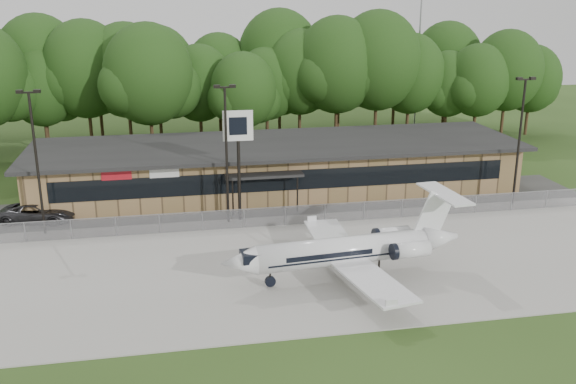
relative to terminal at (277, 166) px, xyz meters
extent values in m
plane|color=#2B4518|center=(0.00, -23.94, -2.18)|extent=(160.00, 160.00, 0.00)
cube|color=#9E9B93|center=(0.00, -15.94, -2.14)|extent=(64.00, 18.00, 0.08)
cube|color=#383835|center=(0.00, -4.44, -2.15)|extent=(50.00, 9.00, 0.06)
cube|color=#927149|center=(0.00, 0.06, -0.18)|extent=(40.00, 10.00, 4.00)
cube|color=black|center=(0.00, -4.96, 0.12)|extent=(36.00, 0.08, 1.60)
cube|color=black|center=(0.00, -0.44, 1.97)|extent=(41.00, 11.50, 0.30)
cube|color=black|center=(-2.00, -5.54, 0.82)|extent=(6.00, 1.60, 0.20)
cube|color=red|center=(-13.00, -4.99, 1.22)|extent=(2.20, 0.06, 0.70)
cube|color=silver|center=(-9.50, -4.99, 1.22)|extent=(2.20, 0.06, 0.70)
cube|color=gray|center=(0.00, -8.94, -1.43)|extent=(46.00, 0.03, 1.50)
cube|color=gray|center=(0.00, -8.94, -0.68)|extent=(46.00, 0.04, 0.04)
cylinder|color=gray|center=(22.00, 24.06, 10.32)|extent=(0.20, 0.20, 25.00)
cylinder|color=black|center=(-18.00, -7.44, 2.82)|extent=(0.18, 0.18, 10.00)
cube|color=black|center=(-18.00, -7.44, 7.87)|extent=(1.20, 0.12, 0.12)
cube|color=black|center=(-18.55, -7.44, 7.94)|extent=(0.45, 0.30, 0.22)
cube|color=black|center=(-17.45, -7.44, 7.94)|extent=(0.45, 0.30, 0.22)
cylinder|color=black|center=(-5.00, -7.44, 2.82)|extent=(0.18, 0.18, 10.00)
cube|color=black|center=(-5.00, -7.44, 7.87)|extent=(1.20, 0.12, 0.12)
cube|color=black|center=(-5.55, -7.44, 7.94)|extent=(0.45, 0.30, 0.22)
cube|color=black|center=(-4.45, -7.44, 7.94)|extent=(0.45, 0.30, 0.22)
cylinder|color=black|center=(18.00, -7.44, 2.82)|extent=(0.18, 0.18, 10.00)
cube|color=black|center=(18.00, -7.44, 7.87)|extent=(1.20, 0.12, 0.12)
cube|color=black|center=(17.45, -7.44, 7.94)|extent=(0.45, 0.30, 0.22)
cube|color=black|center=(18.55, -7.44, 7.94)|extent=(0.45, 0.30, 0.22)
cylinder|color=silver|center=(0.62, -18.64, -0.40)|extent=(10.53, 2.57, 1.67)
cone|color=silver|center=(-5.61, -19.18, -0.40)|extent=(2.22, 1.84, 1.67)
cone|color=silver|center=(6.96, -18.09, -0.25)|extent=(2.43, 1.86, 1.67)
cube|color=silver|center=(1.44, -22.02, -0.87)|extent=(2.83, 6.43, 0.13)
cube|color=silver|center=(0.84, -15.17, -0.87)|extent=(2.83, 6.43, 0.13)
cylinder|color=silver|center=(4.48, -19.61, -0.25)|extent=(2.37, 1.13, 0.94)
cylinder|color=silver|center=(4.25, -17.01, -0.25)|extent=(2.37, 1.13, 0.94)
cube|color=silver|center=(6.44, -18.13, 1.26)|extent=(2.56, 0.37, 3.14)
cube|color=silver|center=(7.06, -18.08, 2.57)|extent=(1.77, 4.90, 0.10)
cube|color=black|center=(-4.88, -19.12, -0.11)|extent=(1.15, 1.34, 0.52)
cube|color=black|center=(2.49, -18.48, -1.81)|extent=(1.05, 2.56, 0.73)
cylinder|color=black|center=(-3.74, -19.02, -1.81)|extent=(0.68, 0.68, 0.23)
imported|color=#343336|center=(-18.91, -4.64, -1.43)|extent=(5.76, 3.43, 1.50)
cylinder|color=black|center=(-4.10, -7.14, 1.79)|extent=(0.24, 0.24, 7.93)
cube|color=silver|center=(-4.10, -7.14, 5.06)|extent=(2.18, 0.28, 2.18)
cube|color=black|center=(-4.10, -7.27, 5.06)|extent=(1.29, 0.06, 1.29)
camera|label=1|loc=(-9.06, -52.37, 14.14)|focal=40.00mm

